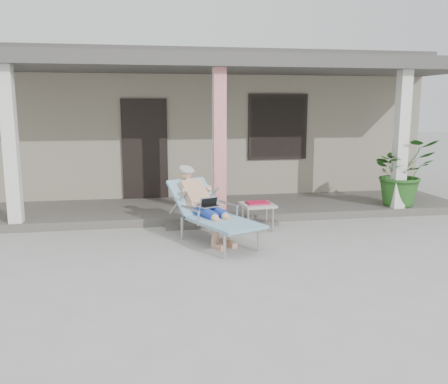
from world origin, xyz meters
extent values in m
plane|color=#9E9E99|center=(0.00, 0.00, 0.00)|extent=(60.00, 60.00, 0.00)
cube|color=#9E947D|center=(0.00, 6.50, 1.50)|extent=(10.00, 5.00, 3.00)
cube|color=#474442|center=(0.00, 6.50, 3.15)|extent=(10.40, 5.40, 0.30)
cube|color=black|center=(-1.30, 3.97, 1.20)|extent=(0.95, 0.06, 2.10)
cube|color=black|center=(1.60, 3.97, 1.65)|extent=(1.20, 0.06, 1.30)
cube|color=black|center=(1.60, 3.96, 1.65)|extent=(1.32, 0.05, 1.42)
cube|color=#605B56|center=(0.00, 3.00, 0.07)|extent=(10.00, 2.00, 0.15)
cube|color=silver|center=(-3.50, 2.15, 1.45)|extent=(0.22, 0.22, 2.61)
cube|color=red|center=(0.00, 2.15, 1.45)|extent=(0.22, 0.22, 2.61)
cube|color=silver|center=(3.50, 2.15, 1.45)|extent=(0.22, 0.22, 2.61)
cube|color=#474442|center=(0.00, 3.00, 2.88)|extent=(10.00, 2.30, 0.24)
cube|color=#605B56|center=(0.00, 1.85, 0.04)|extent=(2.00, 0.30, 0.07)
cylinder|color=#B7B7BC|center=(-0.27, 0.06, 0.18)|extent=(0.04, 0.04, 0.36)
cylinder|color=#B7B7BC|center=(0.28, 0.31, 0.18)|extent=(0.04, 0.04, 0.36)
cylinder|color=#B7B7BC|center=(-0.77, 1.15, 0.18)|extent=(0.04, 0.04, 0.36)
cylinder|color=#B7B7BC|center=(-0.22, 1.40, 0.18)|extent=(0.04, 0.04, 0.36)
cube|color=#B7B7BC|center=(-0.18, 0.59, 0.37)|extent=(1.05, 1.33, 0.03)
cube|color=#7CAAC0|center=(-0.18, 0.59, 0.40)|extent=(1.15, 1.40, 0.04)
cube|color=#B7B7BC|center=(-0.54, 1.37, 0.60)|extent=(0.79, 0.77, 0.48)
cube|color=#7CAAC0|center=(-0.54, 1.37, 0.64)|extent=(0.90, 0.87, 0.54)
cylinder|color=#B0B0B3|center=(-0.66, 1.63, 1.06)|extent=(0.32, 0.32, 0.13)
cube|color=silver|center=(-0.36, 0.97, 0.56)|extent=(0.39, 0.34, 0.23)
cube|color=#A6A6A1|center=(0.57, 1.57, 0.43)|extent=(0.58, 0.58, 0.04)
cylinder|color=#B7B7BC|center=(0.35, 1.35, 0.20)|extent=(0.04, 0.04, 0.41)
cylinder|color=#B7B7BC|center=(0.78, 1.35, 0.20)|extent=(0.04, 0.04, 0.41)
cylinder|color=#B7B7BC|center=(0.35, 1.78, 0.20)|extent=(0.04, 0.04, 0.41)
cylinder|color=#B7B7BC|center=(0.78, 1.78, 0.20)|extent=(0.04, 0.04, 0.41)
cube|color=#B51337|center=(0.57, 1.57, 0.47)|extent=(0.40, 0.31, 0.03)
cube|color=black|center=(0.57, 1.71, 0.46)|extent=(0.38, 0.06, 0.04)
imported|color=#26591E|center=(3.69, 2.36, 0.82)|extent=(1.22, 1.07, 1.33)
camera|label=1|loc=(-1.35, -6.18, 2.10)|focal=38.00mm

